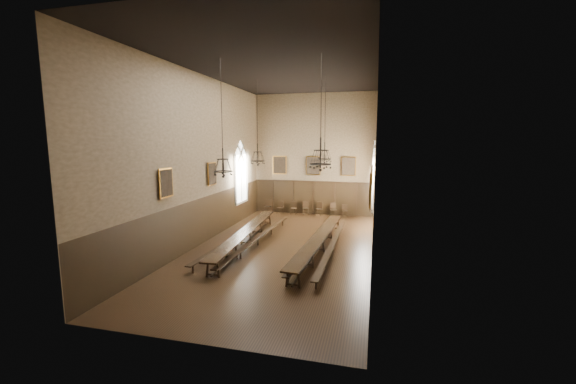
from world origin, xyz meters
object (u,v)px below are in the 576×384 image
at_px(chandelier_back_left, 258,156).
at_px(chandelier_back_right, 325,153).
at_px(chair_5, 333,212).
at_px(chair_0, 268,209).
at_px(chair_4, 319,211).
at_px(table_right, 319,244).
at_px(chair_6, 345,213).
at_px(bench_right_outer, 332,247).
at_px(table_left, 246,237).
at_px(chair_3, 306,211).
at_px(bench_left_outer, 237,239).
at_px(bench_left_inner, 258,240).
at_px(bench_right_inner, 312,244).
at_px(chair_1, 280,210).
at_px(chandelier_front_right, 320,157).
at_px(chandelier_front_left, 223,164).
at_px(chair_2, 294,210).

height_order(chandelier_back_left, chandelier_back_right, same).
bearing_deg(chair_5, chandelier_back_left, -142.57).
height_order(chair_0, chair_4, chair_0).
distance_m(table_right, chair_6, 8.70).
height_order(bench_right_outer, chandelier_back_left, chandelier_back_left).
height_order(table_right, bench_right_outer, table_right).
distance_m(table_left, chandelier_back_right, 6.37).
relative_size(chair_0, chair_5, 1.04).
bearing_deg(chair_6, table_left, -134.88).
bearing_deg(chair_0, table_left, -80.70).
distance_m(chair_3, chair_4, 1.01).
bearing_deg(bench_left_outer, bench_left_inner, -0.33).
distance_m(bench_left_inner, chair_4, 8.58).
xyz_separation_m(bench_left_inner, chair_5, (3.03, 8.40, 0.01)).
xyz_separation_m(table_left, bench_right_outer, (4.64, -0.15, -0.12)).
relative_size(bench_right_inner, chair_1, 10.88).
bearing_deg(chair_4, chandelier_back_right, -66.75).
height_order(chair_1, chair_5, chair_5).
bearing_deg(bench_right_outer, chair_5, 96.34).
bearing_deg(chandelier_back_left, chair_0, 101.91).
bearing_deg(table_right, chair_6, 86.28).
bearing_deg(bench_right_inner, chandelier_back_right, 84.29).
bearing_deg(chandelier_back_left, chair_4, 64.93).
relative_size(table_left, bench_right_inner, 1.01).
relative_size(chair_0, chandelier_back_right, 0.22).
distance_m(chair_1, chandelier_front_right, 12.87).
bearing_deg(chair_0, bench_right_inner, -59.31).
bearing_deg(chandelier_front_left, chair_3, 82.42).
bearing_deg(bench_right_inner, chandelier_front_left, -139.53).
bearing_deg(chair_6, bench_right_inner, -113.18).
relative_size(bench_right_inner, chandelier_front_right, 2.23).
height_order(chair_3, chair_5, chair_3).
xyz_separation_m(chair_2, chandelier_front_right, (3.70, -11.07, 4.57)).
xyz_separation_m(table_right, chair_6, (0.56, 8.68, -0.13)).
bearing_deg(chair_0, chair_1, -1.24).
bearing_deg(chair_5, chair_3, 160.81).
relative_size(bench_left_inner, bench_right_inner, 0.98).
relative_size(bench_left_outer, chair_6, 10.82).
relative_size(table_left, bench_left_inner, 1.04).
distance_m(chair_3, chandelier_back_left, 7.56).
bearing_deg(bench_left_inner, chair_3, 83.52).
bearing_deg(chair_1, chandelier_back_left, -74.25).
distance_m(chair_3, chandelier_back_right, 7.84).
bearing_deg(chandelier_front_right, table_left, 148.70).
relative_size(chandelier_back_left, chandelier_back_right, 1.04).
bearing_deg(chair_2, chair_1, -178.14).
bearing_deg(chandelier_back_left, chair_6, 51.67).
bearing_deg(chair_1, chair_2, 14.26).
distance_m(table_left, bench_left_outer, 0.54).
height_order(bench_right_outer, chair_6, chair_6).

